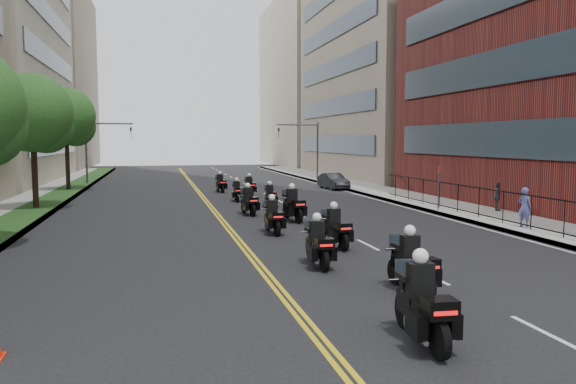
% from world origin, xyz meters
% --- Properties ---
extents(ground, '(160.00, 160.00, 0.00)m').
position_xyz_m(ground, '(0.00, 0.00, 0.00)').
color(ground, black).
rests_on(ground, ground).
extents(sidewalk_right, '(4.00, 90.00, 0.15)m').
position_xyz_m(sidewalk_right, '(12.00, 25.00, 0.07)').
color(sidewalk_right, gray).
rests_on(sidewalk_right, ground).
extents(sidewalk_left, '(4.00, 90.00, 0.15)m').
position_xyz_m(sidewalk_left, '(-12.00, 25.00, 0.07)').
color(sidewalk_left, gray).
rests_on(sidewalk_left, ground).
extents(grass_strip, '(2.00, 90.00, 0.04)m').
position_xyz_m(grass_strip, '(-11.20, 25.00, 0.17)').
color(grass_strip, '#1D3C16').
rests_on(grass_strip, sidewalk_left).
extents(building_right_tan, '(15.11, 28.00, 30.00)m').
position_xyz_m(building_right_tan, '(21.48, 48.00, 15.00)').
color(building_right_tan, gray).
rests_on(building_right_tan, ground).
extents(building_right_far, '(15.00, 28.00, 26.00)m').
position_xyz_m(building_right_far, '(21.50, 78.00, 13.00)').
color(building_right_far, '#A09B81').
rests_on(building_right_far, ground).
extents(building_left_far, '(16.00, 28.00, 26.00)m').
position_xyz_m(building_left_far, '(-22.00, 78.00, 13.00)').
color(building_left_far, gray).
rests_on(building_left_far, ground).
extents(iron_fence, '(0.05, 28.00, 1.50)m').
position_xyz_m(iron_fence, '(11.00, 12.00, 0.90)').
color(iron_fence, black).
rests_on(iron_fence, sidewalk_right).
extents(street_trees, '(4.40, 38.40, 7.98)m').
position_xyz_m(street_trees, '(-11.05, 18.61, 5.13)').
color(street_trees, black).
rests_on(street_trees, ground).
extents(traffic_signal_right, '(4.09, 0.20, 5.60)m').
position_xyz_m(traffic_signal_right, '(9.54, 42.00, 3.70)').
color(traffic_signal_right, '#3F3F44').
rests_on(traffic_signal_right, ground).
extents(traffic_signal_left, '(4.09, 0.20, 5.60)m').
position_xyz_m(traffic_signal_left, '(-9.54, 42.00, 3.70)').
color(traffic_signal_left, '#3F3F44').
rests_on(traffic_signal_left, ground).
extents(motorcycle_0, '(0.66, 2.53, 1.86)m').
position_xyz_m(motorcycle_0, '(0.44, 0.02, 0.74)').
color(motorcycle_0, black).
rests_on(motorcycle_0, ground).
extents(motorcycle_1, '(0.58, 2.40, 1.77)m').
position_xyz_m(motorcycle_1, '(1.86, 3.45, 0.70)').
color(motorcycle_1, black).
rests_on(motorcycle_1, ground).
extents(motorcycle_2, '(0.53, 2.29, 1.69)m').
position_xyz_m(motorcycle_2, '(0.34, 6.95, 0.67)').
color(motorcycle_2, black).
rests_on(motorcycle_2, ground).
extents(motorcycle_3, '(0.65, 2.30, 1.70)m').
position_xyz_m(motorcycle_3, '(1.84, 9.80, 0.67)').
color(motorcycle_3, black).
rests_on(motorcycle_3, ground).
extents(motorcycle_4, '(0.55, 2.27, 1.68)m').
position_xyz_m(motorcycle_4, '(0.22, 13.38, 0.66)').
color(motorcycle_4, black).
rests_on(motorcycle_4, ground).
extents(motorcycle_5, '(0.73, 2.51, 1.86)m').
position_xyz_m(motorcycle_5, '(1.92, 16.76, 0.73)').
color(motorcycle_5, black).
rests_on(motorcycle_5, ground).
extents(motorcycle_6, '(0.70, 2.29, 1.69)m').
position_xyz_m(motorcycle_6, '(0.18, 19.58, 0.67)').
color(motorcycle_6, black).
rests_on(motorcycle_6, ground).
extents(motorcycle_7, '(0.47, 2.06, 1.52)m').
position_xyz_m(motorcycle_7, '(2.03, 22.97, 0.60)').
color(motorcycle_7, black).
rests_on(motorcycle_7, ground).
extents(motorcycle_8, '(0.48, 2.08, 1.53)m').
position_xyz_m(motorcycle_8, '(0.50, 26.30, 0.61)').
color(motorcycle_8, black).
rests_on(motorcycle_8, ground).
extents(motorcycle_9, '(0.53, 2.16, 1.59)m').
position_xyz_m(motorcycle_9, '(1.92, 29.88, 0.63)').
color(motorcycle_9, black).
rests_on(motorcycle_9, ground).
extents(motorcycle_10, '(0.63, 2.16, 1.60)m').
position_xyz_m(motorcycle_10, '(0.17, 32.95, 0.63)').
color(motorcycle_10, black).
rests_on(motorcycle_10, ground).
extents(parked_sedan, '(1.70, 4.02, 1.29)m').
position_xyz_m(parked_sedan, '(9.40, 33.60, 0.65)').
color(parked_sedan, black).
rests_on(parked_sedan, ground).
extents(pedestrian_a, '(0.61, 0.75, 1.75)m').
position_xyz_m(pedestrian_a, '(11.20, 11.72, 1.03)').
color(pedestrian_a, '#55599C').
rests_on(pedestrian_a, sidewalk_right).
extents(pedestrian_c, '(0.74, 0.97, 1.54)m').
position_xyz_m(pedestrian_c, '(13.35, 16.99, 0.92)').
color(pedestrian_c, '#414047').
rests_on(pedestrian_c, sidewalk_right).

